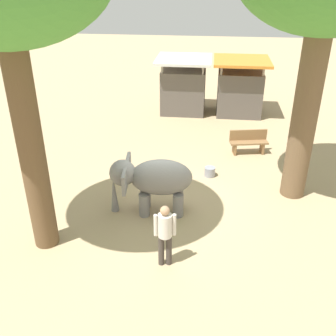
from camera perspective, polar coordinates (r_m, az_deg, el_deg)
ground_plane at (r=11.64m, az=-0.20°, el=-5.47°), size 60.00×60.00×0.00m
elephant at (r=10.89m, az=-2.25°, el=-1.66°), size 2.35×1.57×1.62m
person_handler at (r=9.04m, az=-0.44°, el=-9.17°), size 0.50×0.32×1.62m
wooden_bench at (r=14.92m, az=11.60°, el=3.84°), size 1.45×0.66×0.88m
market_stall_white at (r=18.78m, az=2.25°, el=11.54°), size 2.50×2.50×2.52m
market_stall_orange at (r=18.78m, az=10.33°, el=11.11°), size 2.50×2.50×2.52m
feed_bucket at (r=13.19m, az=6.08°, el=-0.53°), size 0.36×0.36×0.32m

